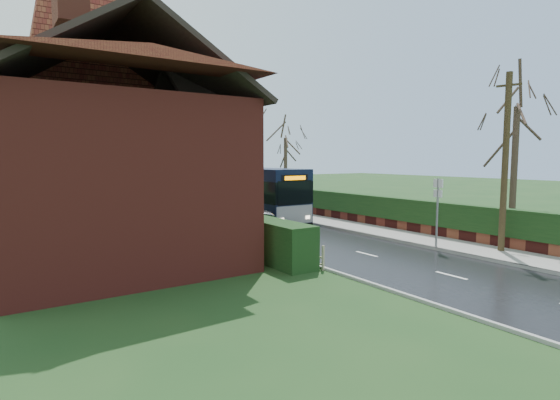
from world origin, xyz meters
TOP-DOWN VIEW (x-y plane):
  - ground at (0.00, 0.00)m, footprint 140.00×140.00m
  - road at (0.00, 10.00)m, footprint 6.00×100.00m
  - pavement at (4.25, 10.00)m, footprint 2.50×100.00m
  - kerb_right at (3.05, 10.00)m, footprint 0.12×100.00m
  - kerb_left at (-3.05, 10.00)m, footprint 0.12×100.00m
  - front_hedge at (-3.90, 5.00)m, footprint 1.20×16.00m
  - picket_fence at (-3.15, 5.00)m, footprint 0.10×16.00m
  - right_wall_hedge at (5.80, 10.00)m, footprint 0.60×50.00m
  - brick_house at (-8.73, 4.78)m, footprint 9.30×14.60m
  - bus at (0.80, 9.86)m, footprint 2.70×11.14m
  - car_silver at (-1.50, 3.97)m, footprint 2.41×4.41m
  - car_green at (-1.75, 3.19)m, footprint 3.21×4.58m
  - car_distant at (1.24, 41.54)m, footprint 1.83×4.16m
  - bus_stop_sign at (3.20, -3.00)m, footprint 0.10×0.47m
  - telegraph_pole at (4.80, -5.00)m, footprint 0.29×0.96m
  - tree_right_near at (8.54, -3.38)m, footprint 4.28×4.28m
  - tree_right_far at (8.85, 16.91)m, footprint 4.25×4.25m
  - tree_house_side at (-11.37, 11.40)m, footprint 3.89×3.89m

SIDE VIEW (x-z plane):
  - ground at x=0.00m, z-range 0.00..0.00m
  - road at x=0.00m, z-range 0.00..0.02m
  - kerb_left at x=-3.05m, z-range 0.00..0.10m
  - pavement at x=4.25m, z-range 0.00..0.14m
  - kerb_right at x=3.05m, z-range 0.00..0.14m
  - picket_fence at x=-3.15m, z-range 0.00..0.90m
  - car_green at x=-1.75m, z-range 0.00..1.23m
  - car_distant at x=1.24m, z-range 0.00..1.33m
  - car_silver at x=-1.50m, z-range 0.00..1.42m
  - front_hedge at x=-3.90m, z-range 0.00..1.60m
  - right_wall_hedge at x=5.80m, z-range 0.12..1.92m
  - bus at x=0.80m, z-range -0.01..3.36m
  - bus_stop_sign at x=3.20m, z-range 0.50..3.63m
  - telegraph_pole at x=4.80m, z-range 0.05..7.50m
  - brick_house at x=-8.73m, z-range -0.77..9.53m
  - tree_right_far at x=8.85m, z-range 2.03..10.24m
  - tree_house_side at x=-11.37m, z-range 2.19..11.03m
  - tree_right_near at x=8.54m, z-range 2.28..11.53m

